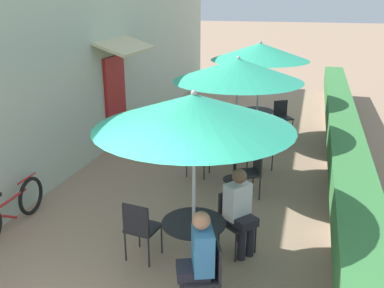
{
  "coord_description": "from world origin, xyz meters",
  "views": [
    {
      "loc": [
        2.04,
        -2.44,
        3.4
      ],
      "look_at": [
        0.15,
        4.23,
        1.0
      ],
      "focal_mm": 40.0,
      "sensor_mm": 36.0,
      "label": 1
    }
  ],
  "objects_px": {
    "seated_patron_near_left": "(240,208)",
    "cafe_chair_mid_left": "(251,170)",
    "cafe_chair_near_back": "(208,270)",
    "bicycle_leaning": "(10,210)",
    "patio_umbrella_near": "(194,111)",
    "patio_umbrella_mid": "(238,70)",
    "coffee_cup_mid": "(229,141)",
    "patio_table_far": "(257,117)",
    "cafe_chair_far_right": "(230,121)",
    "cafe_chair_mid_right": "(258,146)",
    "patio_table_near": "(194,235)",
    "cafe_chair_far_left": "(282,115)",
    "patio_umbrella_far": "(260,52)",
    "seated_patron_near_back": "(198,258)",
    "cafe_chair_near_left": "(234,216)",
    "cafe_chair_near_right": "(140,226)",
    "cafe_chair_mid_back": "(197,152)",
    "patio_table_mid": "(235,155)"
  },
  "relations": [
    {
      "from": "seated_patron_near_left",
      "to": "cafe_chair_mid_left",
      "type": "bearing_deg",
      "value": -138.51
    },
    {
      "from": "cafe_chair_near_back",
      "to": "bicycle_leaning",
      "type": "relative_size",
      "value": 0.51
    },
    {
      "from": "patio_umbrella_near",
      "to": "patio_umbrella_mid",
      "type": "relative_size",
      "value": 1.0
    },
    {
      "from": "coffee_cup_mid",
      "to": "patio_table_far",
      "type": "distance_m",
      "value": 2.69
    },
    {
      "from": "cafe_chair_mid_left",
      "to": "patio_table_far",
      "type": "distance_m",
      "value": 3.42
    },
    {
      "from": "patio_umbrella_mid",
      "to": "cafe_chair_far_right",
      "type": "bearing_deg",
      "value": 103.35
    },
    {
      "from": "cafe_chair_mid_right",
      "to": "patio_umbrella_near",
      "type": "bearing_deg",
      "value": 27.99
    },
    {
      "from": "patio_table_near",
      "to": "cafe_chair_far_left",
      "type": "relative_size",
      "value": 0.93
    },
    {
      "from": "cafe_chair_mid_left",
      "to": "patio_umbrella_far",
      "type": "height_order",
      "value": "patio_umbrella_far"
    },
    {
      "from": "cafe_chair_mid_right",
      "to": "patio_table_far",
      "type": "relative_size",
      "value": 1.07
    },
    {
      "from": "seated_patron_near_left",
      "to": "seated_patron_near_back",
      "type": "height_order",
      "value": "same"
    },
    {
      "from": "patio_umbrella_far",
      "to": "bicycle_leaning",
      "type": "distance_m",
      "value": 6.56
    },
    {
      "from": "cafe_chair_near_left",
      "to": "bicycle_leaning",
      "type": "distance_m",
      "value": 3.39
    },
    {
      "from": "cafe_chair_mid_right",
      "to": "patio_table_far",
      "type": "xyz_separation_m",
      "value": [
        -0.3,
        2.1,
        0.01
      ]
    },
    {
      "from": "patio_umbrella_far",
      "to": "coffee_cup_mid",
      "type": "bearing_deg",
      "value": -93.77
    },
    {
      "from": "patio_umbrella_near",
      "to": "cafe_chair_far_left",
      "type": "distance_m",
      "value": 6.49
    },
    {
      "from": "cafe_chair_mid_left",
      "to": "bicycle_leaning",
      "type": "relative_size",
      "value": 0.51
    },
    {
      "from": "coffee_cup_mid",
      "to": "cafe_chair_far_right",
      "type": "distance_m",
      "value": 2.26
    },
    {
      "from": "cafe_chair_mid_left",
      "to": "patio_umbrella_near",
      "type": "bearing_deg",
      "value": 143.78
    },
    {
      "from": "cafe_chair_near_right",
      "to": "cafe_chair_mid_back",
      "type": "relative_size",
      "value": 1.0
    },
    {
      "from": "cafe_chair_mid_left",
      "to": "cafe_chair_mid_back",
      "type": "distance_m",
      "value": 1.3
    },
    {
      "from": "patio_table_mid",
      "to": "coffee_cup_mid",
      "type": "distance_m",
      "value": 0.28
    },
    {
      "from": "patio_table_mid",
      "to": "cafe_chair_mid_right",
      "type": "bearing_deg",
      "value": 62.79
    },
    {
      "from": "patio_table_near",
      "to": "cafe_chair_mid_right",
      "type": "distance_m",
      "value": 3.7
    },
    {
      "from": "patio_table_mid",
      "to": "seated_patron_near_back",
      "type": "bearing_deg",
      "value": -86.03
    },
    {
      "from": "seated_patron_near_left",
      "to": "cafe_chair_near_right",
      "type": "relative_size",
      "value": 1.44
    },
    {
      "from": "seated_patron_near_left",
      "to": "coffee_cup_mid",
      "type": "relative_size",
      "value": 13.89
    },
    {
      "from": "cafe_chair_near_right",
      "to": "coffee_cup_mid",
      "type": "height_order",
      "value": "cafe_chair_near_right"
    },
    {
      "from": "patio_umbrella_near",
      "to": "seated_patron_near_left",
      "type": "relative_size",
      "value": 1.92
    },
    {
      "from": "patio_umbrella_far",
      "to": "cafe_chair_far_right",
      "type": "xyz_separation_m",
      "value": [
        -0.59,
        -0.46,
        -1.63
      ]
    },
    {
      "from": "patio_table_near",
      "to": "coffee_cup_mid",
      "type": "relative_size",
      "value": 9.02
    },
    {
      "from": "cafe_chair_near_left",
      "to": "cafe_chair_mid_right",
      "type": "xyz_separation_m",
      "value": [
        -0.08,
        3.05,
        0.0
      ]
    },
    {
      "from": "coffee_cup_mid",
      "to": "bicycle_leaning",
      "type": "relative_size",
      "value": 0.05
    },
    {
      "from": "cafe_chair_mid_left",
      "to": "cafe_chair_near_right",
      "type": "bearing_deg",
      "value": 127.24
    },
    {
      "from": "patio_table_mid",
      "to": "cafe_chair_far_left",
      "type": "distance_m",
      "value": 3.3
    },
    {
      "from": "cafe_chair_near_right",
      "to": "cafe_chair_far_left",
      "type": "xyz_separation_m",
      "value": [
        1.36,
        6.22,
        0.0
      ]
    },
    {
      "from": "cafe_chair_mid_back",
      "to": "bicycle_leaning",
      "type": "relative_size",
      "value": 0.51
    },
    {
      "from": "patio_umbrella_mid",
      "to": "coffee_cup_mid",
      "type": "bearing_deg",
      "value": 145.38
    },
    {
      "from": "seated_patron_near_back",
      "to": "coffee_cup_mid",
      "type": "height_order",
      "value": "seated_patron_near_back"
    },
    {
      "from": "seated_patron_near_left",
      "to": "bicycle_leaning",
      "type": "relative_size",
      "value": 0.74
    },
    {
      "from": "cafe_chair_mid_right",
      "to": "patio_umbrella_far",
      "type": "height_order",
      "value": "patio_umbrella_far"
    },
    {
      "from": "cafe_chair_near_back",
      "to": "coffee_cup_mid",
      "type": "distance_m",
      "value": 3.81
    },
    {
      "from": "cafe_chair_near_right",
      "to": "cafe_chair_near_left",
      "type": "bearing_deg",
      "value": 35.85
    },
    {
      "from": "cafe_chair_near_left",
      "to": "patio_table_mid",
      "type": "relative_size",
      "value": 1.07
    },
    {
      "from": "patio_table_near",
      "to": "coffee_cup_mid",
      "type": "height_order",
      "value": "coffee_cup_mid"
    },
    {
      "from": "cafe_chair_near_left",
      "to": "cafe_chair_mid_left",
      "type": "xyz_separation_m",
      "value": [
        -0.01,
        1.75,
        0.0
      ]
    },
    {
      "from": "coffee_cup_mid",
      "to": "patio_umbrella_far",
      "type": "height_order",
      "value": "patio_umbrella_far"
    },
    {
      "from": "cafe_chair_near_right",
      "to": "bicycle_leaning",
      "type": "height_order",
      "value": "cafe_chair_near_right"
    },
    {
      "from": "cafe_chair_mid_left",
      "to": "cafe_chair_mid_right",
      "type": "distance_m",
      "value": 1.3
    },
    {
      "from": "patio_table_mid",
      "to": "cafe_chair_far_right",
      "type": "height_order",
      "value": "cafe_chair_far_right"
    }
  ]
}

